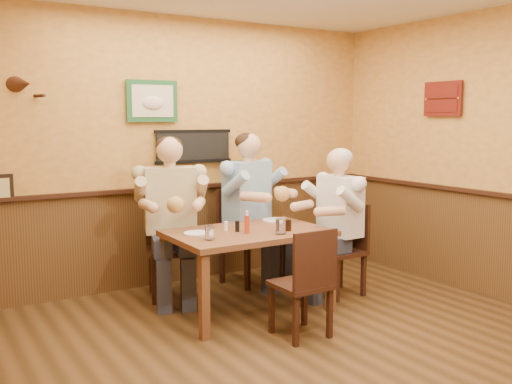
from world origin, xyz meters
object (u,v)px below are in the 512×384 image
water_glass_mid (280,226)px  salt_shaker (226,226)px  hot_sauce_bottle (247,223)px  dining_table (248,241)px  pepper_shaker (237,226)px  chair_right_end (339,249)px  chair_near_side (301,282)px  diner_tan_shirt (171,226)px  diner_white_elder (340,230)px  cola_tumbler (287,225)px  water_glass_left (209,233)px  diner_blue_polo (247,217)px  chair_back_left (171,248)px  chair_back_right (247,237)px

water_glass_mid → salt_shaker: 0.50m
hot_sauce_bottle → dining_table: bearing=54.2°
salt_shaker → pepper_shaker: 0.11m
hot_sauce_bottle → salt_shaker: hot_sauce_bottle is taller
chair_right_end → chair_near_side: chair_right_end is taller
chair_right_end → diner_tan_shirt: 1.67m
diner_tan_shirt → diner_white_elder: size_ratio=1.08×
diner_tan_shirt → chair_near_side: bearing=-53.8°
cola_tumbler → hot_sauce_bottle: (-0.37, 0.08, 0.04)m
water_glass_left → salt_shaker: (0.29, 0.26, -0.02)m
cola_tumbler → diner_blue_polo: bearing=80.5°
diner_blue_polo → diner_white_elder: 1.01m
chair_near_side → chair_back_left: bearing=-72.1°
dining_table → diner_white_elder: 1.03m
chair_back_right → chair_near_side: 1.56m
chair_right_end → salt_shaker: 1.26m
diner_blue_polo → dining_table: bearing=-135.2°
chair_back_left → diner_blue_polo: bearing=20.4°
chair_near_side → diner_white_elder: diner_white_elder is taller
chair_back_left → chair_back_right: 0.89m
hot_sauce_bottle → salt_shaker: (-0.11, 0.19, -0.05)m
chair_near_side → pepper_shaker: 0.82m
chair_back_left → water_glass_left: chair_back_left is taller
chair_back_right → hot_sauce_bottle: bearing=-135.9°
chair_back_right → hot_sauce_bottle: 1.10m
salt_shaker → pepper_shaker: pepper_shaker is taller
chair_back_right → cola_tumbler: size_ratio=9.81×
chair_back_left → chair_right_end: 1.66m
diner_white_elder → water_glass_mid: bearing=-75.9°
diner_white_elder → water_glass_left: (-1.51, -0.14, 0.15)m
dining_table → chair_near_side: chair_near_side is taller
diner_blue_polo → water_glass_left: bearing=-149.3°
salt_shaker → hot_sauce_bottle: bearing=-61.4°
chair_back_left → salt_shaker: (0.25, -0.66, 0.30)m
chair_near_side → pepper_shaker: (-0.17, 0.72, 0.35)m
chair_back_left → chair_near_side: (0.49, -1.46, -0.05)m
diner_blue_polo → cola_tumbler: diner_blue_polo is taller
chair_right_end → pepper_shaker: size_ratio=9.51×
chair_back_right → pepper_shaker: 1.01m
water_glass_left → pepper_shaker: size_ratio=1.22×
chair_back_right → salt_shaker: size_ratio=11.61×
cola_tumbler → pepper_shaker: (-0.40, 0.19, -0.00)m
chair_right_end → salt_shaker: size_ratio=10.59×
dining_table → chair_back_right: bearing=60.0°
chair_near_side → hot_sauce_bottle: bearing=-78.0°
diner_tan_shirt → diner_blue_polo: 0.89m
dining_table → water_glass_left: (-0.48, -0.17, 0.15)m
water_glass_mid → chair_near_side: bearing=-102.8°
chair_right_end → hot_sauce_bottle: (-1.11, -0.07, 0.38)m
chair_right_end → diner_blue_polo: size_ratio=0.64×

